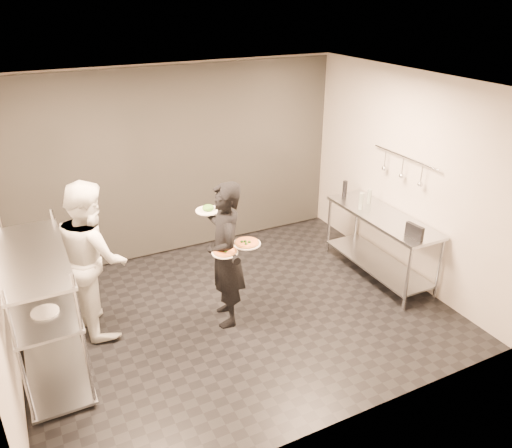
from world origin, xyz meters
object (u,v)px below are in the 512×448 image
pass_rack (44,307)px  salad_plate (208,209)px  bottle_clear (369,196)px  prep_counter (381,234)px  pos_monitor (414,232)px  pizza_plate_near (225,252)px  bottle_dark (345,189)px  pizza_plate_far (247,243)px  waiter (226,255)px  bottle_green (361,201)px  chef (93,257)px

pass_rack → salad_plate: 2.03m
bottle_clear → salad_plate: bearing=-176.8°
prep_counter → pos_monitor: size_ratio=7.09×
pizza_plate_near → pass_rack: bearing=173.8°
bottle_clear → bottle_dark: bearing=111.3°
prep_counter → pizza_plate_far: pizza_plate_far is taller
pass_rack → waiter: size_ratio=0.90×
prep_counter → waiter: size_ratio=1.01×
pizza_plate_near → bottle_green: 2.33m
waiter → bottle_clear: 2.46m
salad_plate → pos_monitor: size_ratio=1.17×
bottle_clear → prep_counter: bearing=-101.6°
chef → bottle_clear: (3.82, -0.13, 0.10)m
salad_plate → bottle_clear: (2.49, 0.14, -0.35)m
chef → bottle_dark: 3.68m
pizza_plate_far → salad_plate: bearing=118.3°
pizza_plate_near → pizza_plate_far: (0.27, -0.00, 0.05)m
pass_rack → waiter: waiter is taller
chef → pizza_plate_far: 1.77m
pass_rack → prep_counter: (4.33, 0.00, -0.14)m
pos_monitor → pass_rack: bearing=164.8°
pos_monitor → bottle_green: bottle_green is taller
salad_plate → bottle_dark: salad_plate is taller
pass_rack → pizza_plate_near: size_ratio=5.37×
bottle_green → bottle_clear: 0.26m
waiter → bottle_dark: 2.42m
pass_rack → bottle_green: pass_rack is taller
waiter → bottle_dark: size_ratio=7.74×
pizza_plate_far → pos_monitor: (2.02, -0.51, -0.08)m
waiter → bottle_dark: (2.27, 0.84, 0.14)m
waiter → bottle_clear: (2.42, 0.45, 0.13)m
waiter → bottle_clear: waiter is taller
pizza_plate_far → bottle_dark: (2.08, 1.01, -0.05)m
waiter → pos_monitor: waiter is taller
salad_plate → bottle_clear: bearing=3.2°
pizza_plate_near → pos_monitor: size_ratio=1.17×
pizza_plate_near → bottle_green: bearing=12.8°
prep_counter → bottle_clear: 0.58m
pizza_plate_far → chef: bearing=154.5°
prep_counter → chef: size_ratio=0.98×
pass_rack → pizza_plate_near: (1.92, -0.21, 0.27)m
waiter → salad_plate: bearing=-153.7°
chef → pos_monitor: size_ratio=7.26×
bottle_green → pos_monitor: bearing=-88.8°
pizza_plate_near → prep_counter: bearing=5.0°
chef → pass_rack: bearing=126.6°
chef → bottle_clear: 3.82m
waiter → pizza_plate_far: (0.19, -0.18, 0.20)m
salad_plate → bottle_green: size_ratio=1.25×
bottle_green → salad_plate: bearing=-179.3°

